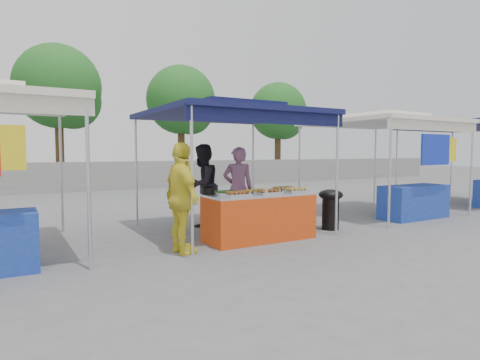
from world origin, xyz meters
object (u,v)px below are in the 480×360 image
wok_burner (331,206)px  customer_person (182,198)px  helper_man (202,185)px  cooking_pot (208,191)px  vendor_woman (238,189)px  vendor_table (259,217)px

wok_burner → customer_person: customer_person is taller
wok_burner → helper_man: helper_man is taller
cooking_pot → wok_burner: 2.72m
wok_burner → vendor_woman: 1.94m
vendor_table → cooking_pot: cooking_pot is taller
vendor_table → cooking_pot: (-0.88, 0.31, 0.49)m
vendor_table → wok_burner: size_ratio=2.39×
cooking_pot → vendor_woman: 1.25m
cooking_pot → helper_man: 1.57m
helper_man → customer_person: size_ratio=1.01×
vendor_table → helper_man: (-0.31, 1.78, 0.46)m
wok_burner → helper_man: (-2.11, 1.70, 0.39)m
vendor_table → cooking_pot: bearing=160.4°
wok_burner → vendor_table: bearing=-166.9°
vendor_table → cooking_pot: 1.05m
vendor_table → helper_man: size_ratio=1.13×
vendor_table → customer_person: size_ratio=1.14×
vendor_woman → customer_person: bearing=57.9°
vendor_table → customer_person: customer_person is taller
wok_burner → cooking_pot: bearing=-174.4°
cooking_pot → vendor_woman: vendor_woman is taller
cooking_pot → wok_burner: size_ratio=0.26×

